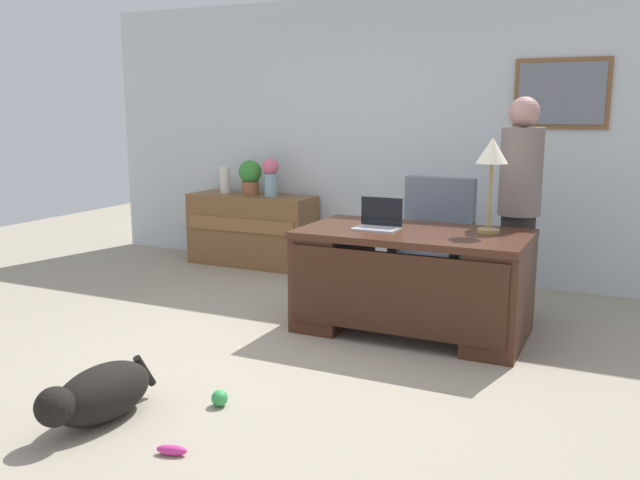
{
  "coord_description": "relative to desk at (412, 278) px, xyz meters",
  "views": [
    {
      "loc": [
        2.01,
        -3.74,
        1.62
      ],
      "look_at": [
        0.1,
        0.3,
        0.75
      ],
      "focal_mm": 37.73,
      "sensor_mm": 36.0,
      "label": 1
    }
  ],
  "objects": [
    {
      "name": "potted_plant",
      "position": [
        -2.21,
        1.4,
        0.53
      ],
      "size": [
        0.24,
        0.24,
        0.36
      ],
      "color": "brown",
      "rests_on": "credenza"
    },
    {
      "name": "dog_toy_ball",
      "position": [
        -0.57,
        -1.67,
        -0.36
      ],
      "size": [
        0.09,
        0.09,
        0.09
      ],
      "primitive_type": "sphere",
      "color": "green",
      "rests_on": "ground_plane"
    },
    {
      "name": "desk_lamp",
      "position": [
        0.5,
        0.18,
        0.89
      ],
      "size": [
        0.22,
        0.22,
        0.67
      ],
      "color": "#9E8447",
      "rests_on": "desk"
    },
    {
      "name": "dog_toy_bone",
      "position": [
        -0.47,
        -2.22,
        -0.38
      ],
      "size": [
        0.16,
        0.09,
        0.05
      ],
      "primitive_type": "ellipsoid",
      "rotation": [
        0.0,
        0.0,
        0.27
      ],
      "color": "#D8338C",
      "rests_on": "ground_plane"
    },
    {
      "name": "desk",
      "position": [
        0.0,
        0.0,
        0.0
      ],
      "size": [
        1.63,
        0.9,
        0.76
      ],
      "color": "#422316",
      "rests_on": "ground_plane"
    },
    {
      "name": "dog_lying",
      "position": [
        -1.03,
        -2.11,
        -0.25
      ],
      "size": [
        0.36,
        0.77,
        0.3
      ],
      "color": "black",
      "rests_on": "ground_plane"
    },
    {
      "name": "armchair",
      "position": [
        -0.09,
        0.87,
        0.07
      ],
      "size": [
        0.6,
        0.59,
        1.05
      ],
      "color": "slate",
      "rests_on": "ground_plane"
    },
    {
      "name": "credenza",
      "position": [
        -2.2,
        1.4,
        -0.04
      ],
      "size": [
        1.34,
        0.5,
        0.74
      ],
      "color": "brown",
      "rests_on": "ground_plane"
    },
    {
      "name": "vase_empty",
      "position": [
        -2.52,
        1.4,
        0.48
      ],
      "size": [
        0.11,
        0.11,
        0.29
      ],
      "primitive_type": "cylinder",
      "color": "silver",
      "rests_on": "credenza"
    },
    {
      "name": "back_wall",
      "position": [
        -0.57,
        1.75,
        0.94
      ],
      "size": [
        7.0,
        0.16,
        2.7
      ],
      "color": "silver",
      "rests_on": "ground_plane"
    },
    {
      "name": "person_standing",
      "position": [
        0.63,
        0.69,
        0.48
      ],
      "size": [
        0.32,
        0.32,
        1.72
      ],
      "color": "#262323",
      "rests_on": "ground_plane"
    },
    {
      "name": "vase_with_flowers",
      "position": [
        -1.97,
        1.4,
        0.55
      ],
      "size": [
        0.17,
        0.17,
        0.39
      ],
      "color": "#80A8B6",
      "rests_on": "credenza"
    },
    {
      "name": "laptop",
      "position": [
        -0.26,
        -0.01,
        0.41
      ],
      "size": [
        0.32,
        0.22,
        0.22
      ],
      "color": "#B2B5BA",
      "rests_on": "desk"
    },
    {
      "name": "ground_plane",
      "position": [
        -0.58,
        -0.85,
        -0.41
      ],
      "size": [
        12.0,
        12.0,
        0.0
      ],
      "primitive_type": "plane",
      "color": "#9E937F"
    }
  ]
}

